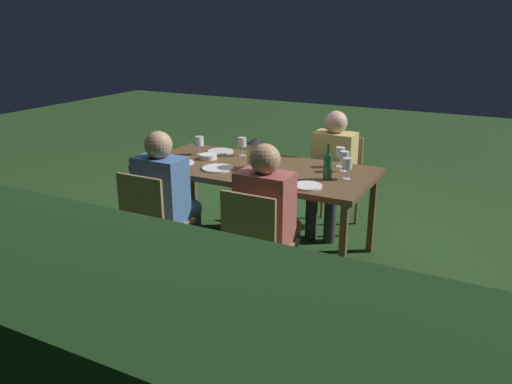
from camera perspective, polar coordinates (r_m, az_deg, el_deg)
The scene contains 24 objects.
ground_plane at distance 4.57m, azimuth -0.00°, elevation -6.25°, with size 16.00×16.00×0.00m, color #26471E.
dining_table at distance 4.32m, azimuth -0.00°, elevation 2.17°, with size 1.97×0.94×0.75m.
chair_side_left_a at distance 4.98m, azimuth 9.10°, elevation 1.64°, with size 0.42×0.40×0.87m.
person_in_mustard at distance 4.76m, azimuth 8.44°, elevation 2.78°, with size 0.38×0.47×1.15m.
chair_side_right_b at distance 3.94m, azimuth -11.55°, elevation -3.15°, with size 0.42×0.40×0.87m.
person_in_blue at distance 4.03m, azimuth -9.97°, elevation -0.25°, with size 0.38×0.47×1.15m.
chair_side_right_a at distance 3.49m, azimuth -0.00°, elevation -5.71°, with size 0.42×0.40×0.87m.
person_in_rust at distance 3.59m, azimuth 1.43°, elevation -2.35°, with size 0.38×0.47×1.15m.
lantern_centerpiece at distance 4.22m, azimuth 0.04°, elevation 4.57°, with size 0.15×0.15×0.27m.
green_bottle_on_table at distance 3.97m, azimuth 8.03°, elevation 2.92°, with size 0.07×0.07×0.29m.
wine_glass_a at distance 4.64m, azimuth -1.56°, elevation 5.50°, with size 0.08×0.08×0.17m.
wine_glass_b at distance 4.34m, azimuth 9.38°, elevation 4.30°, with size 0.08×0.08×0.17m.
wine_glass_c at distance 4.21m, azimuth 9.87°, elevation 3.83°, with size 0.08×0.08×0.17m.
wine_glass_d at distance 4.71m, azimuth -6.35°, elevation 5.58°, with size 0.08×0.08×0.17m.
wine_glass_e at distance 4.00m, azimuth 10.17°, elevation 3.04°, with size 0.08×0.08×0.17m.
plate_a at distance 3.80m, azimuth 5.77°, elevation 0.68°, with size 0.22×0.22×0.01m, color white.
plate_b at distance 4.25m, azimuth -4.31°, elevation 2.66°, with size 0.26×0.26×0.01m, color white.
plate_c at distance 4.46m, azimuth -8.29°, elevation 3.28°, with size 0.20×0.20×0.01m, color white.
plate_d at distance 4.80m, azimuth -3.99°, elevation 4.56°, with size 0.24×0.24×0.01m, color silver.
bowl_olives at distance 4.57m, azimuth -5.37°, elevation 3.99°, with size 0.15×0.15×0.04m.
bowl_bread at distance 3.93m, azimuth 0.71°, elevation 1.59°, with size 0.11×0.11×0.04m.
side_table at distance 2.72m, azimuth -20.91°, elevation -16.17°, with size 0.55×0.55×0.64m.
ice_bucket at distance 2.56m, azimuth -21.74°, elevation -10.33°, with size 0.26×0.26×0.34m.
hedge_backdrop at distance 2.63m, azimuth -26.73°, elevation -14.93°, with size 5.71×0.86×1.12m, color #193816.
Camera 1 is at (-1.90, 3.68, 1.93)m, focal length 35.75 mm.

